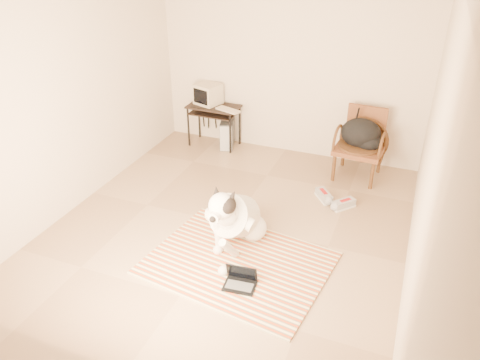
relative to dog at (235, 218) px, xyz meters
The scene contains 16 objects.
floor 0.53m from the dog, 118.09° to the left, with size 4.50×4.50×0.00m, color #9C7E60.
wall_back 2.79m from the dog, 94.13° to the left, with size 4.50×4.50×0.00m, color beige.
wall_front 2.15m from the dog, 95.65° to the right, with size 4.50×4.50×0.00m, color beige.
wall_left 2.43m from the dog, behind, with size 4.50×4.50×0.00m, color beige.
wall_right 2.10m from the dog, 10.99° to the left, with size 4.50×4.50×0.00m, color beige.
rug 0.49m from the dog, 63.68° to the right, with size 2.01×1.64×0.02m.
dog is the anchor object (origin of this frame).
laptop 0.74m from the dog, 63.48° to the right, with size 0.33×0.26×0.22m.
computer_desk 2.69m from the dog, 119.38° to the left, with size 0.80×0.46×0.66m.
crt_monitor 2.84m from the dog, 120.78° to the left, with size 0.44×0.43×0.32m.
desk_keyboard 2.48m from the dog, 114.55° to the left, with size 0.39×0.14×0.03m, color #C0B096.
pc_tower 2.64m from the dog, 114.79° to the left, with size 0.32×0.50×0.44m.
rattan_chair 2.39m from the dog, 65.32° to the left, with size 0.68×0.66×0.96m.
backpack 2.39m from the dog, 65.03° to the left, with size 0.57×0.45×0.40m.
sneaker_left 1.53m from the dog, 61.84° to the left, with size 0.29×0.33×0.11m.
sneaker_right 1.60m from the dog, 50.87° to the left, with size 0.30×0.32×0.11m.
Camera 1 is at (1.80, -4.28, 3.20)m, focal length 35.00 mm.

